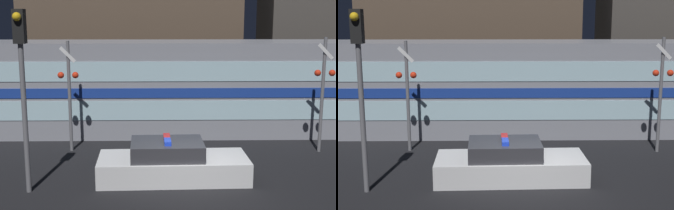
% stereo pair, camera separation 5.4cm
% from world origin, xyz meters
% --- Properties ---
extents(ground_plane, '(120.00, 120.00, 0.00)m').
position_xyz_m(ground_plane, '(0.00, 0.00, 0.00)').
color(ground_plane, black).
extents(train, '(22.66, 2.99, 3.81)m').
position_xyz_m(train, '(-0.69, 7.06, 1.91)').
color(train, gray).
rests_on(train, ground_plane).
extents(police_car, '(4.54, 1.92, 1.30)m').
position_xyz_m(police_car, '(-0.54, 1.21, 0.49)').
color(police_car, silver).
rests_on(police_car, ground_plane).
extents(crossing_signal_near, '(0.74, 0.31, 4.13)m').
position_xyz_m(crossing_signal_near, '(4.90, 3.97, 2.35)').
color(crossing_signal_near, slate).
rests_on(crossing_signal_near, ground_plane).
extents(crossing_signal_far, '(0.74, 0.31, 4.00)m').
position_xyz_m(crossing_signal_far, '(-4.12, 4.25, 2.28)').
color(crossing_signal_far, slate).
rests_on(crossing_signal_far, ground_plane).
extents(traffic_light_corner, '(0.30, 0.46, 5.05)m').
position_xyz_m(traffic_light_corner, '(-4.58, 0.24, 3.41)').
color(traffic_light_corner, slate).
rests_on(traffic_light_corner, ground_plane).
extents(building_left, '(11.68, 5.80, 8.28)m').
position_xyz_m(building_left, '(-2.39, 14.84, 4.14)').
color(building_left, brown).
rests_on(building_left, ground_plane).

